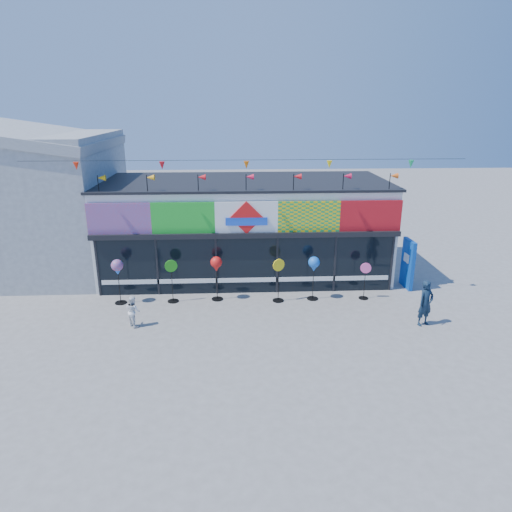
{
  "coord_description": "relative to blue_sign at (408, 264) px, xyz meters",
  "views": [
    {
      "loc": [
        -0.45,
        -13.51,
        7.18
      ],
      "look_at": [
        0.3,
        2.0,
        2.01
      ],
      "focal_mm": 32.0,
      "sensor_mm": 36.0,
      "label": 1
    }
  ],
  "objects": [
    {
      "name": "spinner_5",
      "position": [
        -2.06,
        -1.1,
        -0.24
      ],
      "size": [
        0.41,
        0.37,
        1.46
      ],
      "color": "black",
      "rests_on": "ground"
    },
    {
      "name": "adult_man",
      "position": [
        -0.62,
        -3.39,
        -0.22
      ],
      "size": [
        0.69,
        0.58,
        1.6
      ],
      "primitive_type": "imported",
      "rotation": [
        0.0,
        0.0,
        0.39
      ],
      "color": "#112236",
      "rests_on": "ground"
    },
    {
      "name": "spinner_0",
      "position": [
        -11.41,
        -1.08,
        0.38
      ],
      "size": [
        0.44,
        0.44,
        1.75
      ],
      "color": "black",
      "rests_on": "ground"
    },
    {
      "name": "spinner_1",
      "position": [
        -9.44,
        -1.03,
        -0.13
      ],
      "size": [
        0.47,
        0.43,
        1.68
      ],
      "color": "black",
      "rests_on": "ground"
    },
    {
      "name": "spinner_2",
      "position": [
        -7.75,
        -0.91,
        0.38
      ],
      "size": [
        0.44,
        0.44,
        1.75
      ],
      "color": "black",
      "rests_on": "ground"
    },
    {
      "name": "kite_shop",
      "position": [
        -6.58,
        2.25,
        1.03
      ],
      "size": [
        16.0,
        5.7,
        5.31
      ],
      "color": "white",
      "rests_on": "ground"
    },
    {
      "name": "neighbour_building",
      "position": [
        -16.58,
        3.3,
        2.19
      ],
      "size": [
        8.18,
        7.2,
        6.87
      ],
      "color": "#ABAEB1",
      "rests_on": "ground"
    },
    {
      "name": "blue_sign",
      "position": [
        0.0,
        0.0,
        0.0
      ],
      "size": [
        0.21,
        1.02,
        2.02
      ],
      "rotation": [
        0.0,
        0.0,
        0.05
      ],
      "color": "#0A43A4",
      "rests_on": "ground"
    },
    {
      "name": "ground",
      "position": [
        -6.58,
        -3.7,
        -1.02
      ],
      "size": [
        80.0,
        80.0,
        0.0
      ],
      "primitive_type": "plane",
      "color": "slate",
      "rests_on": "ground"
    },
    {
      "name": "child",
      "position": [
        -10.52,
        -2.99,
        -0.47
      ],
      "size": [
        0.58,
        0.59,
        1.09
      ],
      "primitive_type": "imported",
      "rotation": [
        0.0,
        0.0,
        2.32
      ],
      "color": "white",
      "rests_on": "ground"
    },
    {
      "name": "spinner_3",
      "position": [
        -5.41,
        -1.17,
        -0.12
      ],
      "size": [
        0.45,
        0.43,
        1.7
      ],
      "color": "black",
      "rests_on": "ground"
    },
    {
      "name": "spinner_4",
      "position": [
        -4.05,
        -1.05,
        0.37
      ],
      "size": [
        0.44,
        0.44,
        1.73
      ],
      "color": "black",
      "rests_on": "ground"
    }
  ]
}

